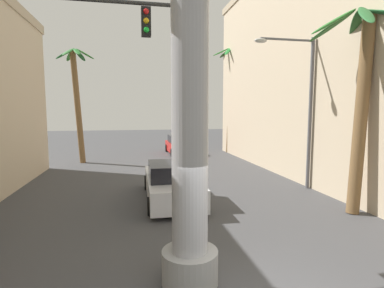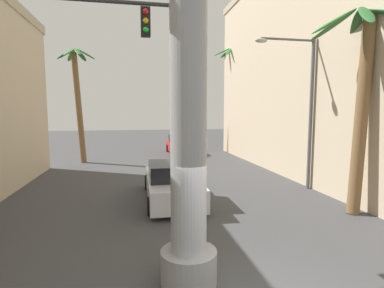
% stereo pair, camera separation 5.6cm
% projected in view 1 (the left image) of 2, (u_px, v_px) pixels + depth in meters
% --- Properties ---
extents(ground_plane, '(89.60, 89.60, 0.00)m').
position_uv_depth(ground_plane, '(176.00, 184.00, 14.81)').
color(ground_plane, '#424244').
extents(building_right, '(8.92, 22.46, 12.47)m').
position_uv_depth(building_right, '(355.00, 64.00, 16.91)').
color(building_right, '#C6B293').
rests_on(building_right, ground).
extents(neon_sign_pole, '(2.93, 1.17, 11.48)m').
position_uv_depth(neon_sign_pole, '(190.00, 16.00, 5.65)').
color(neon_sign_pole, '#9E9EA3').
rests_on(neon_sign_pole, ground).
extents(street_lamp, '(2.85, 0.28, 6.82)m').
position_uv_depth(street_lamp, '(301.00, 97.00, 13.41)').
color(street_lamp, '#59595E').
rests_on(street_lamp, ground).
extents(traffic_light_mast, '(5.04, 0.32, 6.34)m').
position_uv_depth(traffic_light_mast, '(31.00, 74.00, 7.15)').
color(traffic_light_mast, '#333333').
rests_on(traffic_light_mast, ground).
extents(car_lead, '(2.14, 5.04, 1.56)m').
position_uv_depth(car_lead, '(172.00, 183.00, 12.00)').
color(car_lead, black).
rests_on(car_lead, ground).
extents(car_far, '(2.03, 4.55, 1.56)m').
position_uv_depth(car_far, '(179.00, 145.00, 25.28)').
color(car_far, black).
rests_on(car_far, ground).
extents(palm_tree_far_left, '(2.57, 2.54, 7.77)m').
position_uv_depth(palm_tree_far_left, '(77.00, 96.00, 20.34)').
color(palm_tree_far_left, brown).
rests_on(palm_tree_far_left, ground).
extents(palm_tree_far_right, '(3.31, 3.06, 9.02)m').
position_uv_depth(palm_tree_far_right, '(230.00, 86.00, 25.62)').
color(palm_tree_far_right, brown).
rests_on(palm_tree_far_right, ground).
extents(palm_tree_near_right, '(3.42, 3.05, 7.08)m').
position_uv_depth(palm_tree_near_right, '(360.00, 90.00, 10.26)').
color(palm_tree_near_right, brown).
rests_on(palm_tree_near_right, ground).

